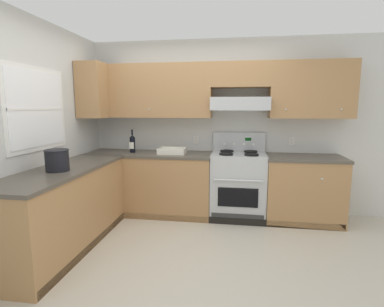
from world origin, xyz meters
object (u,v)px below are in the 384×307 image
(stove, at_px, (238,185))
(bucket, at_px, (57,160))
(bowl, at_px, (172,152))
(wine_bottle, at_px, (132,143))

(stove, bearing_deg, bucket, -144.00)
(stove, height_order, bucket, stove)
(stove, bearing_deg, bowl, -177.59)
(stove, relative_size, bowl, 3.11)
(bowl, bearing_deg, wine_bottle, 177.20)
(stove, distance_m, bucket, 2.39)
(stove, bearing_deg, wine_bottle, -179.62)
(stove, relative_size, wine_bottle, 3.57)
(wine_bottle, xyz_separation_m, bucket, (-0.33, -1.35, -0.02))
(stove, xyz_separation_m, bucket, (-1.88, -1.36, 0.55))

